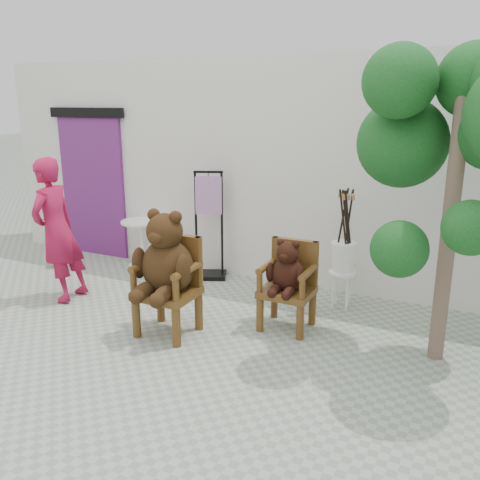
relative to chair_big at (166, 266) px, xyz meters
The scene contains 11 objects.
ground_plane 1.01m from the chair_big, 63.37° to the right, with size 60.00×60.00×0.00m, color gray.
back_wall 2.63m from the chair_big, 83.27° to the left, with size 9.00×1.00×3.00m, color silver.
doorway 3.38m from the chair_big, 143.69° to the left, with size 1.40×0.11×2.33m.
chair_big is the anchor object (origin of this frame).
chair_small 1.31m from the chair_big, 32.35° to the left, with size 0.55×0.54×1.01m.
person 1.81m from the chair_big, behind, with size 0.65×0.42×1.77m, color #9C133A.
cafe_table 2.42m from the chair_big, 132.76° to the left, with size 0.60×0.60×0.70m.
display_stand 1.83m from the chair_big, 105.03° to the left, with size 0.55×0.50×1.51m.
stool_bucket 2.12m from the chair_big, 45.19° to the left, with size 0.32×0.32×1.45m.
tree 3.21m from the chair_big, 14.47° to the left, with size 1.88×1.62×2.96m.
potted_plant 3.12m from the chair_big, 155.94° to the left, with size 0.34×0.29×0.38m, color #0F3817.
Camera 1 is at (2.59, -3.61, 2.43)m, focal length 38.00 mm.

